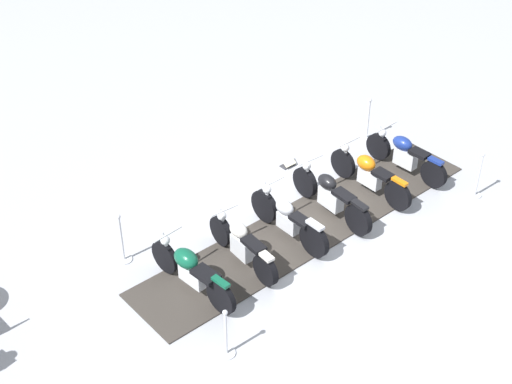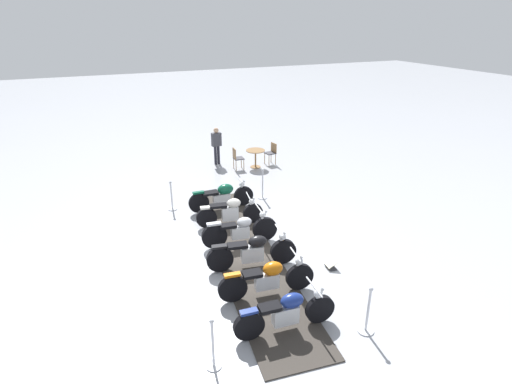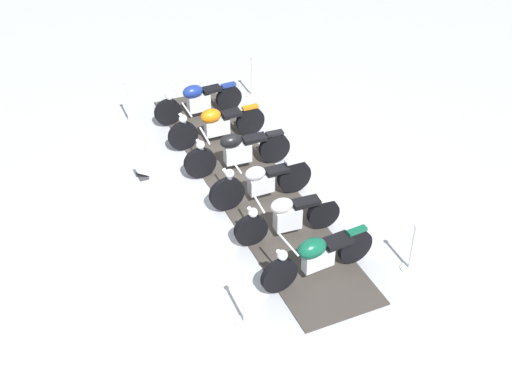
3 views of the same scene
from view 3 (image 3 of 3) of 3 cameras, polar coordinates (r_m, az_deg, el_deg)
name	(u,v)px [view 3 (image 3 of 3)]	position (r m, az deg, el deg)	size (l,w,h in m)	color
ground_plane	(249,185)	(14.15, -0.57, 0.61)	(80.00, 80.00, 0.00)	#A8AAB2
display_platform	(249,184)	(14.14, -0.57, 0.67)	(8.17, 1.59, 0.03)	#38332D
motorcycle_navy	(197,100)	(16.24, -4.91, 7.62)	(2.19, 0.70, 0.93)	black
motorcycle_copper	(215,124)	(15.26, -3.40, 5.69)	(2.26, 0.63, 0.98)	black
motorcycle_black	(236,151)	(14.32, -1.64, 3.45)	(2.31, 0.72, 0.99)	black
motorcycle_chrome	(260,182)	(13.42, 0.34, 0.86)	(2.16, 0.68, 1.03)	black
motorcycle_cream	(287,217)	(12.57, 2.57, -2.06)	(2.05, 0.66, 0.92)	black
motorcycle_forest	(317,255)	(11.73, 5.06, -5.25)	(2.21, 0.64, 0.98)	black
stanchion_right_front	(128,109)	(16.37, -10.60, 6.78)	(0.34, 0.34, 1.09)	silver
stanchion_left_rear	(411,254)	(12.26, 12.81, -5.09)	(0.31, 0.31, 1.01)	silver
stanchion_left_front	(252,82)	(17.20, -0.34, 9.15)	(0.29, 0.29, 1.10)	silver
stanchion_right_rear	(245,307)	(11.02, -0.96, -9.53)	(0.32, 0.32, 1.11)	silver
info_placard	(142,173)	(14.54, -9.46, 1.54)	(0.30, 0.36, 0.23)	#333338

